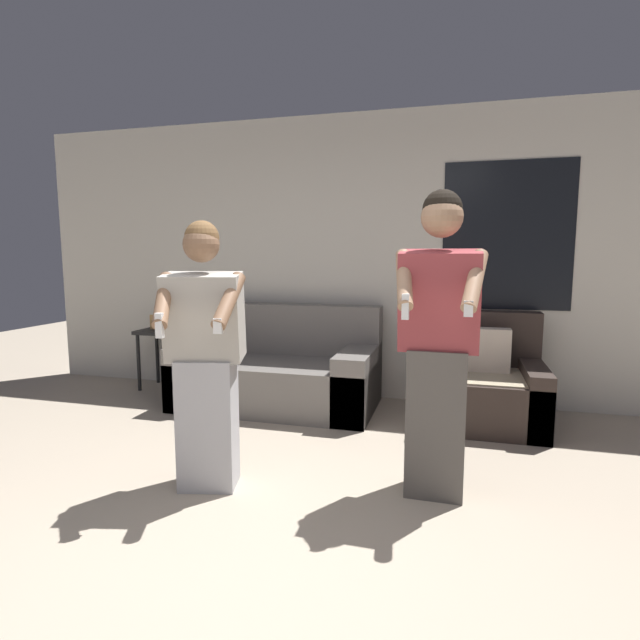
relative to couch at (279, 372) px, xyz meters
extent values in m
plane|color=tan|center=(0.66, -2.49, -0.30)|extent=(14.00, 14.00, 0.00)
cube|color=beige|center=(0.66, 0.50, 1.05)|extent=(6.86, 0.06, 2.70)
cube|color=black|center=(1.98, 0.46, 1.25)|extent=(1.10, 0.01, 1.30)
cube|color=slate|center=(0.00, -0.06, -0.09)|extent=(1.80, 0.95, 0.43)
cube|color=slate|center=(0.00, 0.31, 0.37)|extent=(1.80, 0.22, 0.48)
cube|color=slate|center=(-0.76, -0.06, -0.02)|extent=(0.28, 0.95, 0.57)
cube|color=slate|center=(0.76, -0.06, -0.02)|extent=(0.28, 0.95, 0.57)
cube|color=#332823|center=(1.83, -0.04, -0.10)|extent=(0.90, 0.90, 0.41)
cube|color=#332823|center=(1.83, 0.30, 0.35)|extent=(0.90, 0.20, 0.49)
cube|color=#332823|center=(1.47, -0.04, -0.05)|extent=(0.18, 0.90, 0.51)
cube|color=#332823|center=(2.19, -0.04, -0.05)|extent=(0.18, 0.90, 0.51)
cube|color=tan|center=(1.83, -0.09, 0.12)|extent=(0.76, 0.72, 0.01)
cube|color=beige|center=(1.83, 0.02, 0.30)|extent=(0.36, 0.14, 0.36)
cube|color=black|center=(-1.29, 0.23, 0.30)|extent=(0.59, 0.41, 0.04)
cylinder|color=black|center=(-1.55, 0.07, -0.01)|extent=(0.04, 0.04, 0.58)
cylinder|color=black|center=(-1.03, 0.07, -0.01)|extent=(0.04, 0.04, 0.58)
cylinder|color=black|center=(-1.55, 0.40, -0.01)|extent=(0.04, 0.04, 0.58)
cylinder|color=black|center=(-1.03, 0.40, -0.01)|extent=(0.04, 0.04, 0.58)
cube|color=tan|center=(-1.44, 0.21, 0.38)|extent=(0.10, 0.02, 0.17)
cube|color=tan|center=(-1.29, 0.23, 0.37)|extent=(0.13, 0.02, 0.15)
cube|color=#B2B2B7|center=(0.16, -1.67, 0.09)|extent=(0.37, 0.31, 0.78)
cube|color=#ADA89E|center=(0.16, -1.69, 0.73)|extent=(0.49, 0.37, 0.52)
sphere|color=brown|center=(0.16, -1.70, 1.14)|extent=(0.21, 0.21, 0.21)
sphere|color=brown|center=(0.16, -1.69, 1.18)|extent=(0.20, 0.20, 0.20)
cylinder|color=brown|center=(0.02, -1.88, 0.84)|extent=(0.22, 0.36, 0.30)
cube|color=white|center=(0.08, -2.02, 0.72)|extent=(0.04, 0.04, 0.13)
cylinder|color=brown|center=(0.37, -1.80, 0.84)|extent=(0.10, 0.36, 0.30)
cube|color=white|center=(0.38, -1.95, 0.72)|extent=(0.05, 0.05, 0.08)
cube|color=#56514C|center=(1.47, -1.41, 0.13)|extent=(0.33, 0.25, 0.86)
cube|color=#99383D|center=(1.47, -1.43, 0.83)|extent=(0.44, 0.30, 0.57)
sphere|color=#A37A5B|center=(1.47, -1.45, 1.29)|extent=(0.23, 0.23, 0.23)
sphere|color=black|center=(1.47, -1.44, 1.33)|extent=(0.22, 0.22, 0.22)
cylinder|color=#A37A5B|center=(1.29, -1.58, 0.96)|extent=(0.14, 0.36, 0.32)
cube|color=white|center=(1.31, -1.73, 0.82)|extent=(0.04, 0.04, 0.13)
cylinder|color=#A37A5B|center=(1.65, -1.59, 0.96)|extent=(0.15, 0.36, 0.32)
cube|color=white|center=(1.62, -1.73, 0.82)|extent=(0.04, 0.04, 0.08)
camera|label=1|loc=(1.55, -4.27, 1.09)|focal=28.00mm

